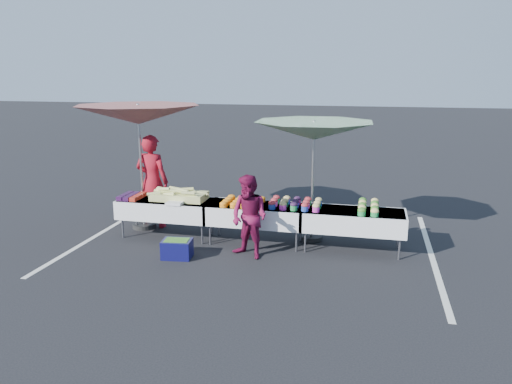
% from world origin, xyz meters
% --- Properties ---
extents(ground, '(80.00, 80.00, 0.00)m').
position_xyz_m(ground, '(0.00, 0.00, 0.00)').
color(ground, black).
extents(stripe_left, '(0.10, 5.00, 0.00)m').
position_xyz_m(stripe_left, '(-3.20, 0.00, 0.00)').
color(stripe_left, silver).
rests_on(stripe_left, ground).
extents(stripe_right, '(0.10, 5.00, 0.00)m').
position_xyz_m(stripe_right, '(3.20, 0.00, 0.00)').
color(stripe_right, silver).
rests_on(stripe_right, ground).
extents(table_left, '(1.86, 0.81, 0.75)m').
position_xyz_m(table_left, '(-1.80, 0.00, 0.58)').
color(table_left, white).
rests_on(table_left, ground).
extents(table_center, '(1.86, 0.81, 0.75)m').
position_xyz_m(table_center, '(0.00, 0.00, 0.58)').
color(table_center, white).
rests_on(table_center, ground).
extents(table_right, '(1.86, 0.81, 0.75)m').
position_xyz_m(table_right, '(1.80, 0.00, 0.58)').
color(table_right, white).
rests_on(table_right, ground).
extents(berry_punnets, '(0.40, 0.54, 0.08)m').
position_xyz_m(berry_punnets, '(-2.51, -0.06, 0.79)').
color(berry_punnets, '#220B2E').
rests_on(berry_punnets, table_left).
extents(corn_pile, '(1.16, 0.57, 0.26)m').
position_xyz_m(corn_pile, '(-1.56, 0.04, 0.84)').
color(corn_pile, '#AEBE61').
rests_on(corn_pile, table_left).
extents(plastic_bags, '(0.30, 0.25, 0.05)m').
position_xyz_m(plastic_bags, '(-1.50, -0.30, 0.78)').
color(plastic_bags, white).
rests_on(plastic_bags, table_left).
extents(carrot_bowls, '(0.75, 0.69, 0.11)m').
position_xyz_m(carrot_bowls, '(-0.25, -0.01, 0.80)').
color(carrot_bowls, orange).
rests_on(carrot_bowls, table_center).
extents(potato_cups, '(0.94, 0.58, 0.16)m').
position_xyz_m(potato_cups, '(0.75, 0.00, 0.83)').
color(potato_cups, '#2241A3').
rests_on(potato_cups, table_right).
extents(bean_baskets, '(0.36, 0.86, 0.15)m').
position_xyz_m(bean_baskets, '(2.06, 0.08, 0.82)').
color(bean_baskets, '#228840').
rests_on(bean_baskets, table_right).
extents(vendor, '(0.75, 0.53, 1.94)m').
position_xyz_m(vendor, '(-2.34, 0.55, 0.97)').
color(vendor, maroon).
rests_on(vendor, ground).
extents(customer, '(0.88, 0.80, 1.47)m').
position_xyz_m(customer, '(0.05, -0.75, 0.73)').
color(customer, maroon).
rests_on(customer, ground).
extents(umbrella_left, '(2.63, 2.63, 2.58)m').
position_xyz_m(umbrella_left, '(-2.50, 0.40, 2.34)').
color(umbrella_left, black).
rests_on(umbrella_left, ground).
extents(umbrella_right, '(3.01, 3.01, 2.32)m').
position_xyz_m(umbrella_right, '(1.00, 0.43, 2.10)').
color(umbrella_right, black).
rests_on(umbrella_right, ground).
extents(storage_bin, '(0.55, 0.42, 0.33)m').
position_xyz_m(storage_bin, '(-1.17, -1.08, 0.17)').
color(storage_bin, '#0D0D44').
rests_on(storage_bin, ground).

